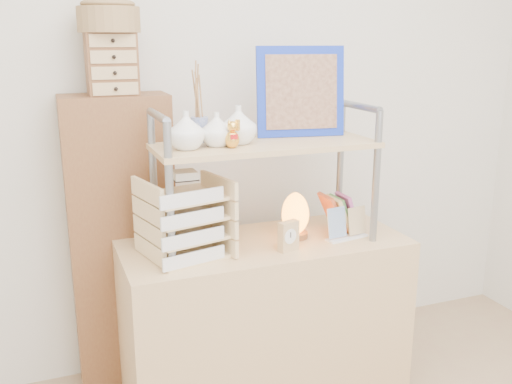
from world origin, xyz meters
TOP-DOWN VIEW (x-y plane):
  - desk at (0.00, 1.20)m, footprint 1.20×0.50m
  - cabinet at (-0.54, 1.57)m, footprint 0.45×0.25m
  - hutch at (-0.03, 1.22)m, footprint 0.90×0.34m
  - letter_tray at (-0.35, 1.16)m, footprint 0.34×0.33m
  - salt_lamp at (0.14, 1.21)m, footprint 0.13×0.12m
  - desk_clock at (0.05, 1.07)m, footprint 0.09×0.06m
  - postcard_stand at (0.34, 1.12)m, footprint 0.20×0.09m
  - drawer_chest at (-0.54, 1.55)m, footprint 0.20×0.16m
  - woven_basket at (-0.54, 1.55)m, footprint 0.25×0.25m

SIDE VIEW (x-z plane):
  - desk at x=0.00m, z-range 0.00..0.75m
  - cabinet at x=-0.54m, z-range 0.00..1.35m
  - postcard_stand at x=0.34m, z-range 0.72..0.86m
  - desk_clock at x=0.05m, z-range 0.75..0.87m
  - salt_lamp at x=0.14m, z-range 0.75..0.95m
  - letter_tray at x=-0.35m, z-range 0.72..1.06m
  - hutch at x=-0.03m, z-range 0.79..1.59m
  - drawer_chest at x=-0.54m, z-range 1.35..1.60m
  - woven_basket at x=-0.54m, z-range 1.60..1.70m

